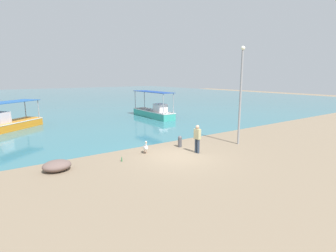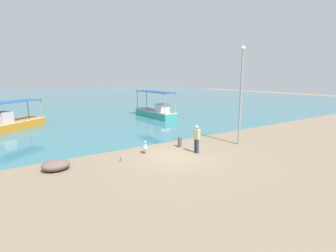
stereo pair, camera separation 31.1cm
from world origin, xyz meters
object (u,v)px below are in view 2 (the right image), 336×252
Objects in this scene: fishing_boat_near_left at (13,122)px; glass_bottle at (121,159)px; mooring_bollard at (180,141)px; fisherman_standing at (197,138)px; lamp_post at (241,91)px; pelican at (145,147)px; net_pile at (56,165)px; fishing_boat_center at (156,112)px.

glass_bottle is (4.05, -13.41, -0.50)m from fishing_boat_near_left.
mooring_bollard is 0.44× the size of fisherman_standing.
glass_bottle is at bearing 171.94° from lamp_post.
pelican is 2.55m from mooring_bollard.
mooring_bollard is 1.71m from fisherman_standing.
fisherman_standing reaches higher than mooring_bollard.
mooring_bollard is 2.78× the size of glass_bottle.
net_pile is (-7.59, 1.62, -0.64)m from fisherman_standing.
lamp_post is 23.75× the size of glass_bottle.
lamp_post is at bearing -8.06° from glass_bottle.
lamp_post reaches higher than fishing_boat_center.
fisherman_standing reaches higher than net_pile.
fishing_boat_center reaches higher than fishing_boat_near_left.
fishing_boat_near_left reaches higher than pelican.
fisherman_standing is at bearing -59.81° from fishing_boat_near_left.
fishing_boat_center is at bearing 65.53° from mooring_bollard.
pelican is at bearing -65.45° from fishing_boat_near_left.
lamp_post is 11.85m from net_pile.
net_pile is at bearing -86.17° from fishing_boat_near_left.
glass_bottle is at bearing -173.26° from mooring_bollard.
mooring_bollard is 7.55m from net_pile.
fisherman_standing is at bearing -111.57° from fishing_boat_center.
fisherman_standing is 4.61m from glass_bottle.
mooring_bollard is (2.55, -0.05, 0.03)m from pelican.
fisherman_standing is (2.58, -1.68, 0.53)m from pelican.
mooring_bollard is (8.41, -12.89, -0.20)m from fishing_boat_near_left.
net_pile is at bearing 171.68° from lamp_post.
fisherman_standing is 7.78m from net_pile.
fishing_boat_near_left is 13.70m from fishing_boat_center.
lamp_post is (12.13, -14.55, 2.97)m from fishing_boat_near_left.
lamp_post is at bearing -24.07° from mooring_bollard.
fishing_boat_center is 3.83× the size of fisherman_standing.
pelican is 1.07× the size of mooring_bollard.
fishing_boat_center is 13.51m from lamp_post.
pelican is (5.87, -12.84, -0.23)m from fishing_boat_near_left.
net_pile is 3.23m from glass_bottle.
pelican is 3.13m from fisherman_standing.
fishing_boat_near_left is at bearing 123.13° from mooring_bollard.
pelican is 2.96× the size of glass_bottle.
net_pile reaches higher than glass_bottle.
mooring_bollard reaches higher than glass_bottle.
fishing_boat_near_left is 0.80× the size of lamp_post.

